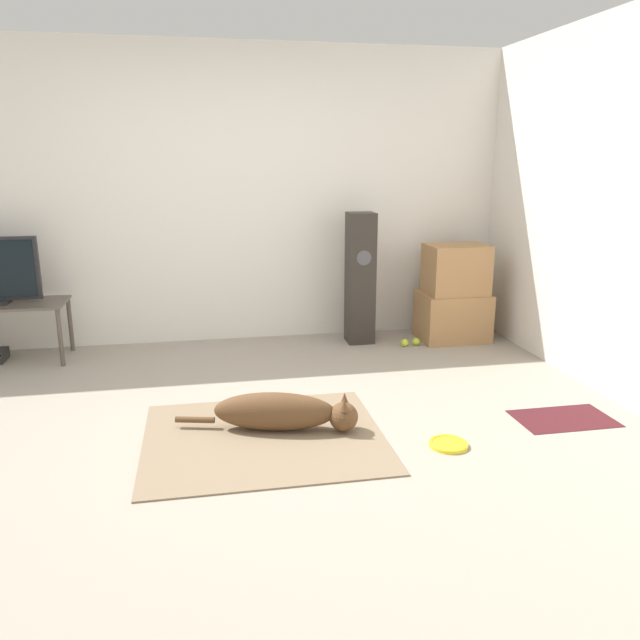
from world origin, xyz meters
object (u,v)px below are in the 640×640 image
Objects in this scene: frisbee at (449,444)px; cardboard_box_upper at (456,269)px; tennis_ball_by_boxes at (405,343)px; tennis_ball_near_speaker at (416,342)px; floor_speaker at (360,279)px; cardboard_box_lower at (453,316)px; dog at (284,412)px.

frisbee is 2.31m from cardboard_box_upper.
tennis_ball_near_speaker is at bearing 6.54° from tennis_ball_by_boxes.
floor_speaker reaches higher than cardboard_box_upper.
floor_speaker is at bearing 174.32° from cardboard_box_lower.
frisbee is 0.19× the size of floor_speaker.
cardboard_box_upper is (0.87, 2.04, 0.63)m from frisbee.
tennis_ball_near_speaker is (-0.39, -0.11, -0.61)m from cardboard_box_upper.
cardboard_box_lower is 9.06× the size of tennis_ball_near_speaker.
tennis_ball_by_boxes is (0.35, -0.22, -0.54)m from floor_speaker.
floor_speaker is at bearing 173.30° from cardboard_box_upper.
frisbee is at bearing -112.85° from cardboard_box_lower.
tennis_ball_near_speaker is (1.39, 1.55, -0.09)m from dog.
dog is 2.08m from tennis_ball_near_speaker.
tennis_ball_near_speaker reaches higher than frisbee.
floor_speaker is 17.44× the size of tennis_ball_near_speaker.
floor_speaker reaches higher than tennis_ball_near_speaker.
tennis_ball_near_speaker is at bearing -24.52° from floor_speaker.
cardboard_box_lower reaches higher than frisbee.
floor_speaker is at bearing 155.48° from tennis_ball_near_speaker.
cardboard_box_upper reaches higher than dog.
cardboard_box_upper is at bearing -83.65° from cardboard_box_lower.
floor_speaker reaches higher than dog.
tennis_ball_by_boxes is 0.11m from tennis_ball_near_speaker.
tennis_ball_by_boxes is at bearing 50.35° from dog.
floor_speaker is at bearing 62.39° from dog.
frisbee is at bearing -22.80° from dog.
dog is 2.49m from cardboard_box_upper.
frisbee is at bearing -90.52° from floor_speaker.
frisbee is 0.43× the size of cardboard_box_upper.
floor_speaker is at bearing 147.64° from tennis_ball_by_boxes.
tennis_ball_near_speaker is (-0.38, -0.13, -0.18)m from cardboard_box_lower.
frisbee is 3.40× the size of tennis_ball_near_speaker.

